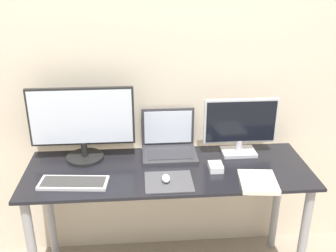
% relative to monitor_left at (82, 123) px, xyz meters
% --- Properties ---
extents(wall_back, '(7.00, 0.05, 2.50)m').
position_rel_monitor_left_xyz_m(wall_back, '(0.48, 0.18, 0.25)').
color(wall_back, beige).
rests_on(wall_back, ground_plane).
extents(desk, '(1.60, 0.55, 0.77)m').
position_rel_monitor_left_xyz_m(desk, '(0.48, -0.16, -0.36)').
color(desk, black).
rests_on(desk, ground_plane).
extents(monitor_left, '(0.60, 0.22, 0.44)m').
position_rel_monitor_left_xyz_m(monitor_left, '(0.00, 0.00, 0.00)').
color(monitor_left, black).
rests_on(monitor_left, desk).
extents(monitor_right, '(0.44, 0.14, 0.35)m').
position_rel_monitor_left_xyz_m(monitor_right, '(0.92, 0.00, -0.05)').
color(monitor_right, silver).
rests_on(monitor_right, desk).
extents(laptop, '(0.32, 0.25, 0.26)m').
position_rel_monitor_left_xyz_m(laptop, '(0.50, 0.05, -0.17)').
color(laptop, '#333338').
rests_on(laptop, desk).
extents(keyboard, '(0.37, 0.17, 0.02)m').
position_rel_monitor_left_xyz_m(keyboard, '(-0.03, -0.29, -0.22)').
color(keyboard, silver).
rests_on(keyboard, desk).
extents(mousepad, '(0.25, 0.22, 0.00)m').
position_rel_monitor_left_xyz_m(mousepad, '(0.47, -0.30, -0.23)').
color(mousepad, '#47474C').
rests_on(mousepad, desk).
extents(mouse, '(0.04, 0.07, 0.04)m').
position_rel_monitor_left_xyz_m(mouse, '(0.46, -0.30, -0.21)').
color(mouse, silver).
rests_on(mouse, mousepad).
extents(book, '(0.21, 0.24, 0.02)m').
position_rel_monitor_left_xyz_m(book, '(0.94, -0.36, -0.22)').
color(book, silver).
rests_on(book, desk).
extents(power_brick, '(0.08, 0.10, 0.04)m').
position_rel_monitor_left_xyz_m(power_brick, '(0.74, -0.19, -0.21)').
color(power_brick, white).
rests_on(power_brick, desk).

